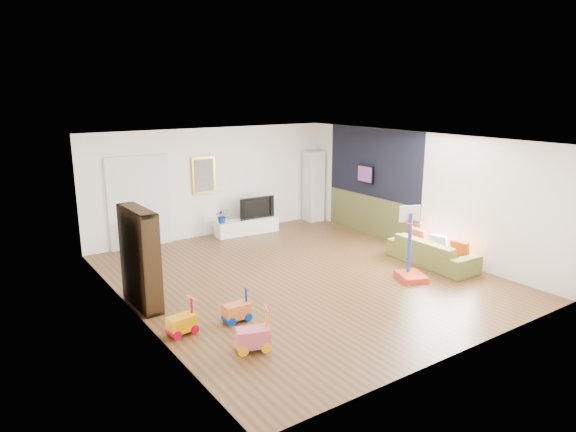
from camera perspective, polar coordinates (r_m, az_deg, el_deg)
floor at (r=10.24m, az=1.27°, el=-6.70°), size 6.50×7.50×0.00m
ceiling at (r=9.64m, az=1.36°, el=8.51°), size 6.50×7.50×0.00m
wall_back at (r=13.02m, az=-8.39°, el=3.75°), size 6.50×0.00×2.70m
wall_front at (r=7.26m, az=18.93°, el=-4.91°), size 6.50×0.00×2.70m
wall_left at (r=8.44m, az=-16.92°, el=-2.19°), size 0.00×7.50×2.70m
wall_right at (r=12.01m, az=14.02°, el=2.64°), size 0.00×7.50×2.70m
navy_accent at (r=12.87m, az=9.45°, el=5.85°), size 0.01×3.20×1.70m
olive_wainscot at (r=13.12m, az=9.22°, el=0.01°), size 0.01×3.20×1.00m
doorway at (r=12.34m, az=-16.19°, el=1.38°), size 1.45×0.06×2.10m
painting_back at (r=12.85m, az=-9.34°, el=4.49°), size 0.62×0.06×0.92m
artwork_right at (r=13.01m, az=8.58°, el=4.64°), size 0.04×0.56×0.46m
media_console at (r=13.20m, az=-4.58°, el=-1.15°), size 1.67×0.52×0.38m
tall_cabinet at (r=14.38m, az=2.82°, el=3.32°), size 0.47×0.47×1.95m
bookshelf at (r=8.98m, az=-16.13°, el=-4.50°), size 0.33×1.17×1.70m
sofa at (r=11.22m, az=15.73°, el=-3.85°), size 0.83×1.98×0.57m
basketball_hoop at (r=10.15m, az=13.76°, el=-3.04°), size 0.68×0.74×1.43m
ride_on_yellow at (r=7.99m, az=-11.74°, el=-10.96°), size 0.45×0.31×0.56m
ride_on_orange at (r=8.29m, az=-5.74°, el=-9.83°), size 0.42×0.26×0.55m
ride_on_pink at (r=7.39m, az=-3.93°, el=-12.54°), size 0.53×0.42×0.62m
child at (r=12.11m, az=-16.46°, el=-2.06°), size 0.33×0.27×0.79m
tv at (r=13.22m, az=-3.65°, el=0.99°), size 0.97×0.16×0.56m
vase_plant at (r=12.77m, az=-7.33°, el=0.02°), size 0.41×0.38×0.37m
pillow_left at (r=10.99m, az=18.55°, el=-3.54°), size 0.15×0.38×0.37m
pillow_center at (r=11.33m, az=16.41°, el=-2.85°), size 0.19×0.36×0.35m
pillow_right at (r=11.67m, az=14.45°, el=-2.25°), size 0.14×0.37×0.36m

